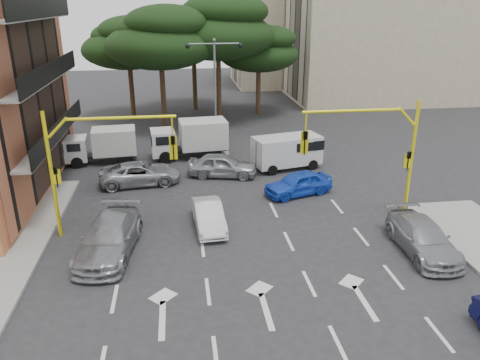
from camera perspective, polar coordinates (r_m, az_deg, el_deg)
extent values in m
plane|color=#28282B|center=(21.62, 0.75, -7.82)|extent=(120.00, 120.00, 0.00)
cube|color=gray|center=(36.35, -2.93, 4.44)|extent=(1.40, 6.00, 0.15)
cube|color=black|center=(28.15, -23.70, 10.24)|extent=(0.12, 14.72, 11.20)
cube|color=tan|center=(55.64, 17.47, 18.64)|extent=(20.00, 12.00, 18.00)
cube|color=black|center=(52.34, 6.79, 18.77)|extent=(0.12, 11.04, 16.20)
cube|color=tan|center=(64.74, 6.83, 18.72)|extent=(16.00, 12.00, 16.00)
cube|color=black|center=(63.28, -0.66, 18.36)|extent=(0.12, 11.04, 14.20)
cylinder|color=#382616|center=(41.52, -9.31, 9.70)|extent=(0.44, 0.44, 4.95)
ellipsoid|color=black|center=(40.90, -9.69, 15.83)|extent=(9.15, 9.15, 3.87)
ellipsoid|color=black|center=(40.37, -8.97, 18.46)|extent=(6.86, 6.86, 2.86)
ellipsoid|color=black|center=(41.13, -10.52, 17.65)|extent=(6.07, 6.07, 2.64)
cylinder|color=#382616|center=(43.59, -2.59, 10.78)|extent=(0.44, 0.44, 5.40)
ellipsoid|color=black|center=(43.00, -2.70, 17.17)|extent=(9.98, 9.98, 4.22)
ellipsoid|color=black|center=(42.57, -1.84, 19.89)|extent=(7.49, 7.49, 3.12)
ellipsoid|color=black|center=(43.18, -3.47, 19.08)|extent=(6.62, 6.62, 2.88)
cylinder|color=#382616|center=(45.67, -13.02, 10.17)|extent=(0.44, 0.44, 4.50)
ellipsoid|color=black|center=(45.12, -13.45, 15.22)|extent=(8.32, 8.32, 3.52)
ellipsoid|color=black|center=(44.54, -12.89, 17.39)|extent=(6.24, 6.24, 2.60)
ellipsoid|color=black|center=(45.37, -14.20, 16.71)|extent=(5.52, 5.52, 2.40)
cylinder|color=#382616|center=(46.18, 2.23, 10.51)|extent=(0.44, 0.44, 4.05)
ellipsoid|color=black|center=(45.66, 2.29, 15.02)|extent=(7.49, 7.49, 3.17)
ellipsoid|color=black|center=(45.24, 3.20, 16.89)|extent=(5.62, 5.62, 2.34)
ellipsoid|color=black|center=(45.77, 1.60, 16.40)|extent=(4.97, 4.97, 2.16)
cylinder|color=#382616|center=(48.42, -5.54, 11.47)|extent=(0.44, 0.44, 4.95)
ellipsoid|color=black|center=(47.89, -5.73, 16.73)|extent=(9.15, 9.15, 3.87)
ellipsoid|color=black|center=(47.42, -5.03, 18.97)|extent=(6.86, 6.86, 2.86)
ellipsoid|color=black|center=(48.10, -6.43, 18.30)|extent=(6.07, 6.07, 2.64)
cylinder|color=#FEF216|center=(24.80, 20.15, 2.27)|extent=(0.18, 0.18, 6.00)
cylinder|color=#FEF216|center=(23.97, 19.64, 7.33)|extent=(0.95, 0.14, 0.95)
cylinder|color=#FEF216|center=(22.78, 13.51, 8.21)|extent=(4.80, 0.14, 0.14)
cylinder|color=#FEF216|center=(22.19, 8.05, 7.06)|extent=(0.08, 0.08, 0.90)
imported|color=black|center=(22.47, 7.92, 4.46)|extent=(0.20, 0.24, 1.20)
cube|color=#FEF216|center=(22.54, 7.86, 4.51)|extent=(0.36, 0.06, 1.10)
imported|color=black|center=(24.57, 19.85, 2.14)|extent=(0.16, 0.20, 1.00)
cube|color=#FEF216|center=(24.66, 19.75, 2.22)|extent=(0.35, 0.08, 0.70)
cylinder|color=#FEF216|center=(22.77, -21.95, 0.40)|extent=(0.18, 0.18, 6.00)
cylinder|color=#FEF216|center=(22.00, -21.34, 5.96)|extent=(0.95, 0.14, 0.95)
cylinder|color=#FEF216|center=(21.43, -14.27, 7.36)|extent=(4.80, 0.14, 0.14)
cylinder|color=#FEF216|center=(21.40, -8.28, 6.52)|extent=(0.08, 0.08, 0.90)
imported|color=black|center=(21.68, -8.13, 3.83)|extent=(0.20, 0.24, 1.20)
cube|color=#FEF216|center=(21.75, -8.13, 3.89)|extent=(0.36, 0.06, 1.10)
imported|color=black|center=(22.58, -21.49, 0.30)|extent=(0.16, 0.20, 1.00)
cube|color=#FEF216|center=(22.67, -21.44, 0.38)|extent=(0.35, 0.08, 0.70)
cylinder|color=slate|center=(35.45, -3.05, 10.38)|extent=(0.16, 0.16, 7.50)
cylinder|color=slate|center=(34.90, -4.70, 16.22)|extent=(1.80, 0.10, 0.10)
sphere|color=black|center=(34.88, -6.40, 15.91)|extent=(0.36, 0.36, 0.36)
cylinder|color=slate|center=(35.05, -1.64, 16.30)|extent=(1.80, 0.10, 0.10)
sphere|color=black|center=(35.18, 0.05, 16.08)|extent=(0.36, 0.36, 0.36)
sphere|color=slate|center=(34.94, -3.18, 16.67)|extent=(0.24, 0.24, 0.24)
imported|color=silver|center=(22.90, -3.83, -4.37)|extent=(1.57, 3.88, 1.25)
imported|color=blue|center=(26.91, 7.12, -0.40)|extent=(4.25, 2.71, 1.35)
imported|color=gray|center=(21.32, -15.67, -6.76)|extent=(2.87, 5.57, 1.55)
imported|color=#9C9EA4|center=(28.88, -12.06, 0.79)|extent=(5.04, 2.74, 1.34)
imported|color=#9C9FA3|center=(29.49, -2.15, 1.82)|extent=(4.59, 2.64, 1.47)
imported|color=gray|center=(22.20, 21.37, -6.56)|extent=(2.05, 4.81, 1.38)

